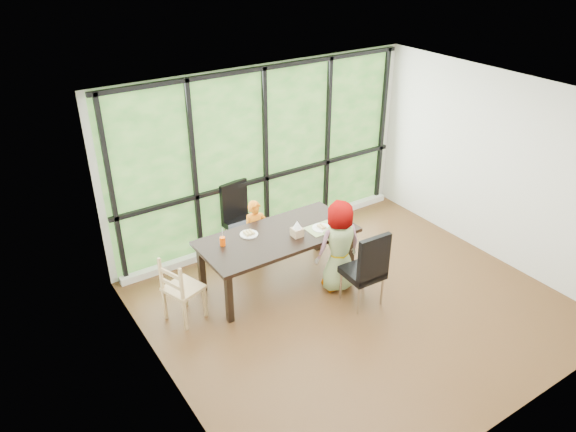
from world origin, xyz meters
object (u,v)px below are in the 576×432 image
object	(u,v)px
dining_table	(278,259)
chair_end_beech	(183,288)
orange_cup	(223,241)
green_cup	(342,222)
child_older	(340,246)
chair_window_leather	(243,219)
chair_interior_leather	(363,267)
tissue_box	(297,232)
plate_far	(249,234)
plate_near	(322,228)
child_toddler	(256,233)

from	to	relation	value
dining_table	chair_end_beech	xyz separation A→B (m)	(-1.39, -0.02, 0.08)
orange_cup	green_cup	distance (m)	1.65
chair_end_beech	orange_cup	size ratio (longest dim) A/B	7.70
child_older	dining_table	bearing A→B (deg)	-33.52
chair_window_leather	dining_table	bearing A→B (deg)	-99.68
chair_interior_leather	chair_end_beech	xyz separation A→B (m)	(-2.05, 0.97, -0.09)
orange_cup	green_cup	world-z (taller)	same
child_older	tissue_box	distance (m)	0.59
child_older	plate_far	distance (m)	1.21
chair_end_beech	tissue_box	world-z (taller)	chair_end_beech
chair_window_leather	chair_interior_leather	bearing A→B (deg)	-80.84
plate_near	tissue_box	bearing A→B (deg)	176.86
plate_far	plate_near	bearing A→B (deg)	-23.77
child_toddler	plate_near	bearing A→B (deg)	-39.20
plate_far	orange_cup	xyz separation A→B (m)	(-0.41, -0.05, 0.05)
orange_cup	tissue_box	bearing A→B (deg)	-19.65
tissue_box	orange_cup	bearing A→B (deg)	160.35
chair_interior_leather	plate_far	bearing A→B (deg)	-48.26
dining_table	child_older	distance (m)	0.87
chair_window_leather	child_toddler	distance (m)	0.38
chair_end_beech	plate_far	xyz separation A→B (m)	(1.07, 0.23, 0.31)
dining_table	orange_cup	world-z (taller)	orange_cup
child_toddler	orange_cup	distance (m)	0.90
child_toddler	child_older	bearing A→B (deg)	-47.60
chair_interior_leather	child_older	distance (m)	0.45
dining_table	plate_far	distance (m)	0.54
chair_window_leather	plate_far	bearing A→B (deg)	-122.45
child_older	chair_end_beech	bearing A→B (deg)	-7.11
plate_far	tissue_box	xyz separation A→B (m)	(0.52, -0.38, 0.05)
child_toddler	plate_near	size ratio (longest dim) A/B	3.80
chair_interior_leather	plate_far	world-z (taller)	chair_interior_leather
chair_window_leather	child_older	world-z (taller)	child_older
child_toddler	dining_table	bearing A→B (deg)	-76.45
chair_window_leather	child_older	distance (m)	1.64
green_cup	tissue_box	size ratio (longest dim) A/B	0.86
chair_end_beech	child_toddler	bearing A→B (deg)	-85.86
chair_end_beech	chair_window_leather	bearing A→B (deg)	-74.09
child_toddler	chair_window_leather	bearing A→B (deg)	102.80
chair_end_beech	orange_cup	xyz separation A→B (m)	(0.66, 0.18, 0.36)
child_older	plate_near	size ratio (longest dim) A/B	4.96
chair_end_beech	plate_far	world-z (taller)	chair_end_beech
child_toddler	green_cup	size ratio (longest dim) A/B	8.42
chair_window_leather	plate_near	xyz separation A→B (m)	(0.58, -1.15, 0.22)
child_older	plate_near	xyz separation A→B (m)	(-0.04, 0.36, 0.11)
child_older	orange_cup	world-z (taller)	child_older
chair_window_leather	green_cup	world-z (taller)	chair_window_leather
chair_end_beech	green_cup	xyz separation A→B (m)	(2.25, -0.27, 0.36)
plate_far	green_cup	xyz separation A→B (m)	(1.18, -0.50, 0.05)
chair_interior_leather	tissue_box	bearing A→B (deg)	-58.17
dining_table	child_toddler	xyz separation A→B (m)	(-0.00, 0.59, 0.12)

